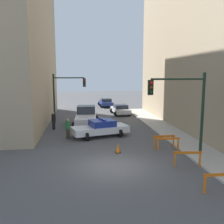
# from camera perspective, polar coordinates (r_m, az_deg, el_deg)

# --- Properties ---
(ground_plane) EXTENTS (120.00, 120.00, 0.00)m
(ground_plane) POSITION_cam_1_polar(r_m,az_deg,el_deg) (14.56, -0.02, -12.36)
(ground_plane) COLOR #4C4C4F
(sidewalk_right) EXTENTS (2.40, 44.00, 0.12)m
(sidewalk_right) POSITION_cam_1_polar(r_m,az_deg,el_deg) (16.49, 22.23, -10.24)
(sidewalk_right) COLOR #B2ADA3
(sidewalk_right) RESTS_ON ground_plane
(traffic_light_near) EXTENTS (3.64, 0.35, 5.20)m
(traffic_light_near) POSITION_cam_1_polar(r_m,az_deg,el_deg) (16.07, 16.40, 2.28)
(traffic_light_near) COLOR black
(traffic_light_near) RESTS_ON sidewalk_right
(traffic_light_far) EXTENTS (3.44, 0.35, 5.20)m
(traffic_light_far) POSITION_cam_1_polar(r_m,az_deg,el_deg) (26.87, -10.82, 4.69)
(traffic_light_far) COLOR black
(traffic_light_far) RESTS_ON ground_plane
(police_car) EXTENTS (5.03, 3.13, 1.52)m
(police_car) POSITION_cam_1_polar(r_m,az_deg,el_deg) (20.98, -2.61, -3.67)
(police_car) COLOR white
(police_car) RESTS_ON ground_plane
(white_truck) EXTENTS (2.85, 5.51, 1.90)m
(white_truck) POSITION_cam_1_polar(r_m,az_deg,el_deg) (25.62, -5.95, -1.01)
(white_truck) COLOR silver
(white_truck) RESTS_ON ground_plane
(parked_car_near) EXTENTS (2.45, 4.40, 1.31)m
(parked_car_near) POSITION_cam_1_polar(r_m,az_deg,el_deg) (32.19, 1.94, 0.63)
(parked_car_near) COLOR silver
(parked_car_near) RESTS_ON ground_plane
(parked_car_mid) EXTENTS (2.37, 4.36, 1.31)m
(parked_car_mid) POSITION_cam_1_polar(r_m,az_deg,el_deg) (39.89, -1.43, 2.22)
(parked_car_mid) COLOR navy
(parked_car_mid) RESTS_ON ground_plane
(pedestrian_crossing) EXTENTS (0.46, 0.46, 1.66)m
(pedestrian_crossing) POSITION_cam_1_polar(r_m,az_deg,el_deg) (20.52, -10.10, -3.70)
(pedestrian_crossing) COLOR #382D23
(pedestrian_crossing) RESTS_ON ground_plane
(pedestrian_corner) EXTENTS (0.51, 0.51, 1.66)m
(pedestrian_corner) POSITION_cam_1_polar(r_m,az_deg,el_deg) (24.22, -13.22, -1.88)
(pedestrian_corner) COLOR black
(pedestrian_corner) RESTS_ON ground_plane
(barrier_front) EXTENTS (1.60, 0.17, 0.90)m
(barrier_front) POSITION_cam_1_polar(r_m,az_deg,el_deg) (12.42, 23.53, -13.91)
(barrier_front) COLOR orange
(barrier_front) RESTS_ON ground_plane
(barrier_mid) EXTENTS (1.59, 0.36, 0.90)m
(barrier_mid) POSITION_cam_1_polar(r_m,az_deg,el_deg) (14.96, 16.87, -9.66)
(barrier_mid) COLOR orange
(barrier_mid) RESTS_ON ground_plane
(barrier_back) EXTENTS (1.60, 0.20, 0.90)m
(barrier_back) POSITION_cam_1_polar(r_m,az_deg,el_deg) (17.69, 12.73, -6.62)
(barrier_back) COLOR orange
(barrier_back) RESTS_ON ground_plane
(barrier_corner) EXTENTS (1.60, 0.22, 0.90)m
(barrier_corner) POSITION_cam_1_polar(r_m,az_deg,el_deg) (18.26, 11.80, -6.10)
(barrier_corner) COLOR orange
(barrier_corner) RESTS_ON ground_plane
(traffic_cone) EXTENTS (0.36, 0.36, 0.66)m
(traffic_cone) POSITION_cam_1_polar(r_m,az_deg,el_deg) (16.85, 1.38, -8.24)
(traffic_cone) COLOR black
(traffic_cone) RESTS_ON ground_plane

